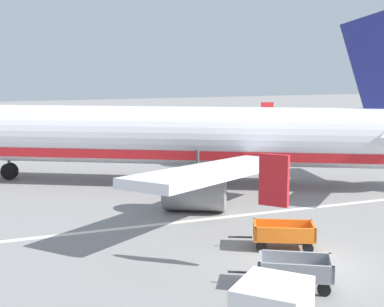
% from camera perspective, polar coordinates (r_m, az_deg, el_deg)
% --- Properties ---
extents(ground_plane, '(220.00, 220.00, 0.00)m').
position_cam_1_polar(ground_plane, '(22.12, 12.46, -11.05)').
color(ground_plane, gray).
extents(apron_stripe, '(120.00, 0.36, 0.01)m').
position_cam_1_polar(apron_stripe, '(28.13, 4.09, -6.50)').
color(apron_stripe, silver).
rests_on(apron_stripe, ground).
extents(airplane, '(34.55, 28.67, 11.34)m').
position_cam_1_polar(airplane, '(35.27, -1.37, 1.72)').
color(airplane, silver).
rests_on(airplane, ground).
extents(baggage_cart_nearest, '(3.43, 2.48, 1.07)m').
position_cam_1_polar(baggage_cart_nearest, '(19.55, 10.56, -11.83)').
color(baggage_cart_nearest, gray).
rests_on(baggage_cart_nearest, ground).
extents(baggage_cart_second_in_row, '(3.51, 2.36, 1.07)m').
position_cam_1_polar(baggage_cart_second_in_row, '(23.46, 9.42, -8.24)').
color(baggage_cart_second_in_row, orange).
rests_on(baggage_cart_second_in_row, ground).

